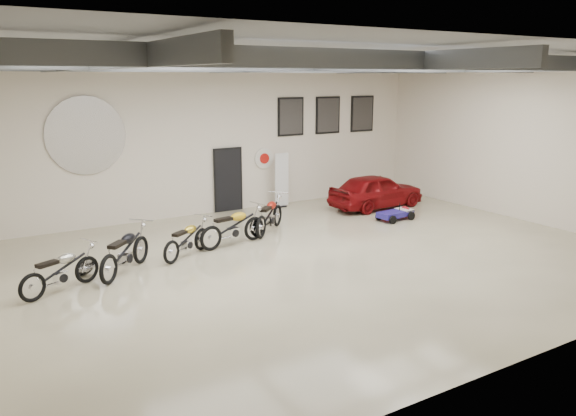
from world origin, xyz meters
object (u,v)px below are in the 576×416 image
banner_stand (282,180)px  motorcycle_yellow (233,226)px  motorcycle_red (269,214)px  vintage_car (376,191)px  motorcycle_gold (187,239)px  motorcycle_silver (60,270)px  go_kart (398,211)px  motorcycle_black (125,251)px

banner_stand → motorcycle_yellow: banner_stand is taller
motorcycle_red → vintage_car: (4.75, 0.85, 0.07)m
motorcycle_gold → banner_stand: bearing=3.5°
motorcycle_silver → motorcycle_red: (6.11, 1.83, 0.05)m
motorcycle_red → vintage_car: vintage_car is taller
motorcycle_yellow → motorcycle_red: size_ratio=1.01×
motorcycle_red → go_kart: (4.26, -0.84, -0.26)m
motorcycle_silver → banner_stand: bearing=3.6°
banner_stand → vintage_car: (2.77, -1.80, -0.35)m
banner_stand → motorcycle_gold: size_ratio=1.04×
motorcycle_silver → vintage_car: bearing=-11.5°
motorcycle_silver → motorcycle_gold: bearing=-9.8°
motorcycle_red → go_kart: motorcycle_red is taller
motorcycle_gold → motorcycle_yellow: motorcycle_yellow is taller
motorcycle_silver → go_kart: size_ratio=1.24×
motorcycle_gold → motorcycle_yellow: size_ratio=0.88×
banner_stand → motorcycle_black: (-6.60, -4.03, -0.40)m
go_kart → vintage_car: size_ratio=0.43×
banner_stand → motorcycle_red: size_ratio=0.92×
motorcycle_silver → motorcycle_yellow: 4.76m
motorcycle_black → motorcycle_red: bearing=-29.0°
motorcycle_black → motorcycle_red: (4.61, 1.38, -0.01)m
motorcycle_black → motorcycle_red: size_ratio=1.03×
motorcycle_black → vintage_car: bearing=-32.3°
motorcycle_black → go_kart: (8.88, 0.54, -0.27)m
motorcycle_gold → motorcycle_silver: bearing=162.9°
motorcycle_silver → motorcycle_black: (1.50, 0.46, 0.06)m
motorcycle_gold → motorcycle_red: size_ratio=0.89×
motorcycle_silver → motorcycle_red: 6.38m
motorcycle_silver → motorcycle_yellow: bearing=-11.0°
banner_stand → motorcycle_yellow: (-3.48, -3.31, -0.41)m
banner_stand → vintage_car: banner_stand is taller
motorcycle_silver → motorcycle_gold: (3.18, 0.89, -0.01)m
motorcycle_silver → vintage_car: 11.19m
motorcycle_yellow → motorcycle_red: 1.63m
banner_stand → motorcycle_silver: banner_stand is taller
banner_stand → vintage_car: size_ratio=0.54×
motorcycle_silver → motorcycle_yellow: size_ratio=0.91×
motorcycle_black → go_kart: bearing=-42.2°
motorcycle_yellow → motorcycle_gold: bearing=-179.5°
motorcycle_black → motorcycle_yellow: 3.20m
go_kart → vintage_car: 1.79m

